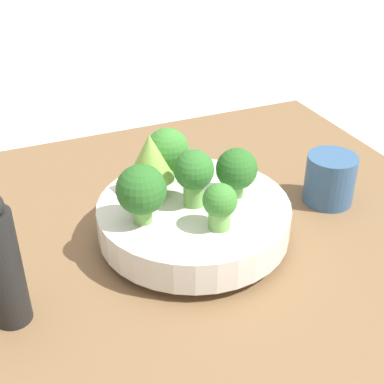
{
  "coord_description": "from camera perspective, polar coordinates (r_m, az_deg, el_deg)",
  "views": [
    {
      "loc": [
        0.25,
        0.61,
        0.52
      ],
      "look_at": [
        0.0,
        0.03,
        0.13
      ],
      "focal_mm": 50.0,
      "sensor_mm": 36.0,
      "label": 1
    }
  ],
  "objects": [
    {
      "name": "broccoli_floret_right",
      "position": [
        0.69,
        -5.43,
        0.13
      ],
      "size": [
        0.07,
        0.07,
        0.08
      ],
      "color": "#6BA34C",
      "rests_on": "bowl"
    },
    {
      "name": "broccoli_floret_center",
      "position": [
        0.73,
        0.0,
        1.96
      ],
      "size": [
        0.06,
        0.06,
        0.08
      ],
      "color": "#6BA34C",
      "rests_on": "bowl"
    },
    {
      "name": "broccoli_floret_left",
      "position": [
        0.75,
        4.78,
        2.36
      ],
      "size": [
        0.06,
        0.06,
        0.07
      ],
      "color": "#609347",
      "rests_on": "bowl"
    },
    {
      "name": "broccoli_floret_back",
      "position": [
        0.69,
        2.99,
        -1.29
      ],
      "size": [
        0.05,
        0.05,
        0.06
      ],
      "color": "#6BA34C",
      "rests_on": "bowl"
    },
    {
      "name": "pepper_mill",
      "position": [
        0.64,
        -19.6,
        -7.16
      ],
      "size": [
        0.04,
        0.04,
        0.18
      ],
      "color": "black",
      "rests_on": "table"
    },
    {
      "name": "bowl",
      "position": [
        0.76,
        0.0,
        -2.89
      ],
      "size": [
        0.27,
        0.27,
        0.06
      ],
      "color": "silver",
      "rests_on": "table"
    },
    {
      "name": "ground_plane",
      "position": [
        0.84,
        -0.61,
        -6.61
      ],
      "size": [
        6.0,
        6.0,
        0.0
      ],
      "primitive_type": "plane",
      "color": "silver"
    },
    {
      "name": "broccoli_floret_front",
      "position": [
        0.78,
        -2.65,
        4.43
      ],
      "size": [
        0.06,
        0.06,
        0.08
      ],
      "color": "#609347",
      "rests_on": "bowl"
    },
    {
      "name": "cup",
      "position": [
        0.88,
        14.5,
        1.35
      ],
      "size": [
        0.08,
        0.08,
        0.08
      ],
      "color": "#33567F",
      "rests_on": "table"
    },
    {
      "name": "romanesco_piece_near",
      "position": [
        0.75,
        -4.49,
        3.66
      ],
      "size": [
        0.07,
        0.07,
        0.09
      ],
      "color": "#609347",
      "rests_on": "bowl"
    },
    {
      "name": "table",
      "position": [
        0.82,
        -0.62,
        -5.26
      ],
      "size": [
        0.87,
        0.75,
        0.05
      ],
      "color": "brown",
      "rests_on": "ground_plane"
    }
  ]
}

